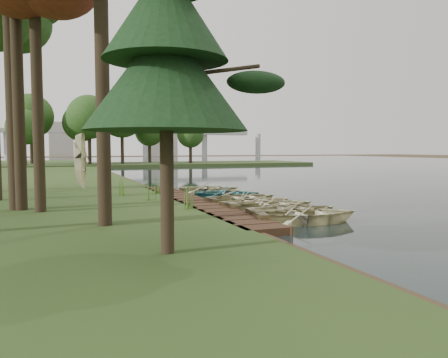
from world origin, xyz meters
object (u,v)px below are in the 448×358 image
object	(u,v)px
stored_rowboat	(83,183)
pine_tree	(166,41)
rowboat_2	(271,203)
rowboat_1	(293,208)
rowboat_0	(306,212)
boardwalk	(193,203)

from	to	relation	value
stored_rowboat	pine_tree	size ratio (longest dim) A/B	0.42
stored_rowboat	rowboat_2	bearing A→B (deg)	-133.66
rowboat_1	stored_rowboat	distance (m)	14.74
rowboat_0	rowboat_1	bearing A→B (deg)	5.08
rowboat_1	pine_tree	size ratio (longest dim) A/B	0.46
boardwalk	rowboat_1	distance (m)	5.62
rowboat_1	boardwalk	bearing A→B (deg)	31.40
boardwalk	pine_tree	world-z (taller)	pine_tree
rowboat_0	stored_rowboat	bearing A→B (deg)	38.51
rowboat_1	stored_rowboat	xyz separation A→B (m)	(-7.09, 12.92, 0.22)
boardwalk	stored_rowboat	bearing A→B (deg)	119.77
boardwalk	rowboat_2	size ratio (longest dim) A/B	4.24
boardwalk	rowboat_1	world-z (taller)	rowboat_1
rowboat_1	pine_tree	distance (m)	9.28
rowboat_1	rowboat_2	xyz separation A→B (m)	(-0.04, 1.78, 0.01)
pine_tree	boardwalk	bearing A→B (deg)	69.41
rowboat_1	rowboat_2	world-z (taller)	rowboat_2
rowboat_2	rowboat_1	bearing A→B (deg)	-169.93
boardwalk	rowboat_2	bearing A→B (deg)	-51.91
rowboat_0	rowboat_1	xyz separation A→B (m)	(0.15, 1.19, -0.02)
rowboat_0	stored_rowboat	size ratio (longest dim) A/B	1.14
stored_rowboat	pine_tree	xyz separation A→B (m)	(0.82, -17.80, 4.57)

